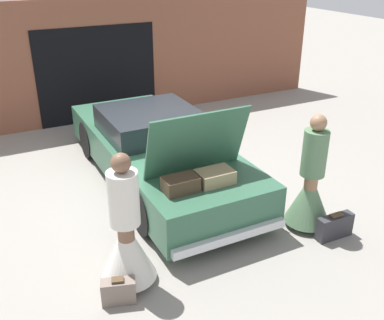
{
  "coord_description": "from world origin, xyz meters",
  "views": [
    {
      "loc": [
        -2.69,
        -6.65,
        3.74
      ],
      "look_at": [
        0.0,
        -1.34,
        0.94
      ],
      "focal_mm": 42.0,
      "sensor_mm": 36.0,
      "label": 1
    }
  ],
  "objects_px": {
    "car": "(157,150)",
    "suitcase_beside_right_person": "(335,227)",
    "suitcase_beside_left_person": "(119,291)",
    "person_left": "(127,240)",
    "person_right": "(310,189)"
  },
  "relations": [
    {
      "from": "person_right",
      "to": "suitcase_beside_right_person",
      "type": "height_order",
      "value": "person_right"
    },
    {
      "from": "person_right",
      "to": "car",
      "type": "bearing_deg",
      "value": 45.26
    },
    {
      "from": "car",
      "to": "person_left",
      "type": "bearing_deg",
      "value": -120.38
    },
    {
      "from": "car",
      "to": "person_right",
      "type": "relative_size",
      "value": 2.84
    },
    {
      "from": "car",
      "to": "suitcase_beside_left_person",
      "type": "xyz_separation_m",
      "value": [
        -1.62,
        -2.66,
        -0.41
      ]
    },
    {
      "from": "suitcase_beside_left_person",
      "to": "suitcase_beside_right_person",
      "type": "distance_m",
      "value": 3.16
    },
    {
      "from": "car",
      "to": "suitcase_beside_right_person",
      "type": "relative_size",
      "value": 8.86
    },
    {
      "from": "car",
      "to": "suitcase_beside_right_person",
      "type": "height_order",
      "value": "car"
    },
    {
      "from": "car",
      "to": "person_left",
      "type": "distance_m",
      "value": 2.74
    },
    {
      "from": "person_left",
      "to": "suitcase_beside_right_person",
      "type": "bearing_deg",
      "value": 84.0
    },
    {
      "from": "suitcase_beside_right_person",
      "to": "person_right",
      "type": "bearing_deg",
      "value": 108.96
    },
    {
      "from": "person_left",
      "to": "person_right",
      "type": "distance_m",
      "value": 2.78
    },
    {
      "from": "car",
      "to": "suitcase_beside_left_person",
      "type": "height_order",
      "value": "car"
    },
    {
      "from": "person_left",
      "to": "person_right",
      "type": "xyz_separation_m",
      "value": [
        2.78,
        -0.01,
        0.0
      ]
    },
    {
      "from": "person_left",
      "to": "person_right",
      "type": "relative_size",
      "value": 1.0
    }
  ]
}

